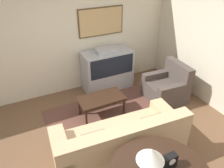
# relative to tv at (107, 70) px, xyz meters

# --- Properties ---
(ground_plane) EXTENTS (12.00, 12.00, 0.00)m
(ground_plane) POSITION_rel_tv_xyz_m (-0.86, -1.77, -0.50)
(ground_plane) COLOR brown
(wall_back) EXTENTS (12.00, 0.10, 2.70)m
(wall_back) POSITION_rel_tv_xyz_m (-0.85, 0.36, 0.85)
(wall_back) COLOR beige
(wall_back) RESTS_ON ground_plane
(area_rug) EXTENTS (2.49, 1.50, 0.01)m
(area_rug) POSITION_rel_tv_xyz_m (-0.49, -1.03, -0.49)
(area_rug) COLOR brown
(area_rug) RESTS_ON ground_plane
(tv) EXTENTS (1.20, 0.57, 1.06)m
(tv) POSITION_rel_tv_xyz_m (0.00, 0.00, 0.00)
(tv) COLOR #9E9EA3
(tv) RESTS_ON ground_plane
(couch) EXTENTS (2.17, 0.99, 0.87)m
(couch) POSITION_rel_tv_xyz_m (-0.77, -2.11, -0.18)
(couch) COLOR tan
(couch) RESTS_ON ground_plane
(armchair) EXTENTS (0.86, 0.87, 0.87)m
(armchair) POSITION_rel_tv_xyz_m (1.02, -1.06, -0.21)
(armchair) COLOR #473D38
(armchair) RESTS_ON ground_plane
(coffee_table) EXTENTS (0.93, 0.51, 0.45)m
(coffee_table) POSITION_rel_tv_xyz_m (-0.59, -0.96, -0.11)
(coffee_table) COLOR black
(coffee_table) RESTS_ON ground_plane
(table_lamp) EXTENTS (0.31, 0.31, 0.43)m
(table_lamp) POSITION_rel_tv_xyz_m (-0.93, -3.08, 0.62)
(table_lamp) COLOR black
(table_lamp) RESTS_ON console_table
(mantel_clock) EXTENTS (0.18, 0.10, 0.18)m
(mantel_clock) POSITION_rel_tv_xyz_m (-0.64, -3.08, 0.37)
(mantel_clock) COLOR black
(mantel_clock) RESTS_ON console_table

